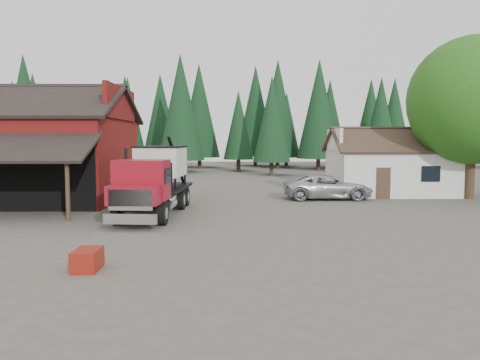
{
  "coord_description": "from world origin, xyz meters",
  "views": [
    {
      "loc": [
        2.08,
        -19.34,
        3.78
      ],
      "look_at": [
        2.35,
        3.35,
        1.8
      ],
      "focal_mm": 35.0,
      "sensor_mm": 36.0,
      "label": 1
    }
  ],
  "objects": [
    {
      "name": "feed_truck",
      "position": [
        -1.91,
        4.03,
        1.86
      ],
      "size": [
        2.9,
        8.93,
        3.97
      ],
      "rotation": [
        0.0,
        0.0,
        -0.06
      ],
      "color": "black",
      "rests_on": "ground"
    },
    {
      "name": "equip_box",
      "position": [
        -2.19,
        -6.0,
        0.3
      ],
      "size": [
        0.7,
        1.1,
        0.6
      ],
      "primitive_type": "cube",
      "rotation": [
        0.0,
        0.0,
        -0.0
      ],
      "color": "maroon",
      "rests_on": "ground"
    },
    {
      "name": "near_pine_c",
      "position": [
        22.0,
        26.0,
        6.89
      ],
      "size": [
        4.84,
        4.84,
        12.4
      ],
      "color": "#382619",
      "rests_on": "ground"
    },
    {
      "name": "ground",
      "position": [
        0.0,
        0.0,
        0.0
      ],
      "size": [
        120.0,
        120.0,
        0.0
      ],
      "primitive_type": "plane",
      "color": "#4F473E",
      "rests_on": "ground"
    },
    {
      "name": "conifer_backdrop",
      "position": [
        0.0,
        42.0,
        0.0
      ],
      "size": [
        76.0,
        16.0,
        16.0
      ],
      "primitive_type": null,
      "color": "black",
      "rests_on": "ground"
    },
    {
      "name": "near_pine_b",
      "position": [
        6.0,
        30.0,
        5.89
      ],
      "size": [
        3.96,
        3.96,
        10.4
      ],
      "color": "#382619",
      "rests_on": "ground"
    },
    {
      "name": "silver_car",
      "position": [
        8.0,
        10.0,
        0.77
      ],
      "size": [
        5.58,
        2.65,
        1.54
      ],
      "primitive_type": "imported",
      "rotation": [
        0.0,
        0.0,
        1.59
      ],
      "color": "#B8BAC1",
      "rests_on": "ground"
    },
    {
      "name": "near_pine_d",
      "position": [
        -4.0,
        34.0,
        7.39
      ],
      "size": [
        5.28,
        5.28,
        13.4
      ],
      "color": "#382619",
      "rests_on": "ground"
    },
    {
      "name": "farmhouse",
      "position": [
        13.0,
        13.0,
        1.67
      ],
      "size": [
        8.6,
        6.42,
        4.65
      ],
      "color": "silver",
      "rests_on": "ground"
    },
    {
      "name": "red_barn",
      "position": [
        -11.0,
        9.9,
        2.69
      ],
      "size": [
        12.8,
        13.63,
        7.18
      ],
      "color": "maroon",
      "rests_on": "ground"
    },
    {
      "name": "deciduous_tree",
      "position": [
        17.01,
        9.97,
        5.91
      ],
      "size": [
        8.0,
        8.0,
        10.2
      ],
      "color": "#382619",
      "rests_on": "ground"
    }
  ]
}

